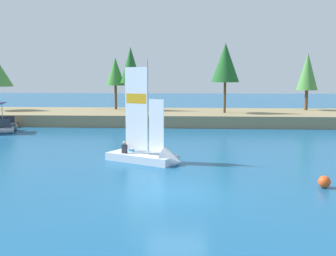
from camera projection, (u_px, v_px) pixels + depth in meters
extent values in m
plane|color=#195684|center=(177.00, 193.00, 17.05)|extent=(200.00, 200.00, 0.00)
cube|color=#897A56|center=(187.00, 117.00, 43.15)|extent=(80.00, 10.26, 1.14)
cylinder|color=brown|center=(116.00, 97.00, 45.90)|extent=(0.29, 0.29, 2.70)
cone|color=#387F33|center=(115.00, 71.00, 45.53)|extent=(2.09, 2.09, 3.10)
cylinder|color=brown|center=(131.00, 97.00, 44.63)|extent=(0.29, 0.29, 2.95)
cone|color=#1E5B23|center=(131.00, 65.00, 44.20)|extent=(2.29, 2.29, 3.91)
cylinder|color=brown|center=(225.00, 98.00, 41.42)|extent=(0.25, 0.25, 3.12)
cone|color=#1E5B23|center=(225.00, 63.00, 40.97)|extent=(2.85, 2.85, 3.94)
cylinder|color=brown|center=(306.00, 100.00, 44.87)|extent=(0.35, 0.35, 2.20)
cone|color=#47893D|center=(307.00, 72.00, 44.48)|extent=(2.28, 2.28, 4.06)
cube|color=silver|center=(142.00, 158.00, 23.33)|extent=(4.38, 3.32, 0.44)
cone|color=silver|center=(173.00, 161.00, 22.28)|extent=(1.58, 1.75, 1.43)
cylinder|color=#B7B7BC|center=(148.00, 108.00, 22.76)|extent=(0.08, 0.08, 5.31)
cube|color=white|center=(136.00, 109.00, 23.16)|extent=(1.38, 0.74, 4.68)
cube|color=orange|center=(136.00, 99.00, 23.09)|extent=(1.25, 0.67, 0.56)
cube|color=white|center=(156.00, 126.00, 22.59)|extent=(0.87, 0.47, 2.96)
cylinder|color=#B7B7BC|center=(137.00, 149.00, 23.46)|extent=(1.39, 0.77, 0.06)
cube|color=#26262D|center=(125.00, 149.00, 23.48)|extent=(0.34, 0.31, 0.50)
sphere|color=tan|center=(124.00, 143.00, 23.43)|extent=(0.20, 0.20, 0.20)
cube|color=#338CCC|center=(131.00, 146.00, 24.08)|extent=(0.34, 0.31, 0.60)
sphere|color=tan|center=(131.00, 139.00, 24.03)|extent=(0.20, 0.20, 0.20)
cylinder|color=#B2B2B7|center=(2.00, 114.00, 35.33)|extent=(0.06, 0.06, 1.80)
sphere|color=#E54C19|center=(324.00, 182.00, 17.79)|extent=(0.54, 0.54, 0.54)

